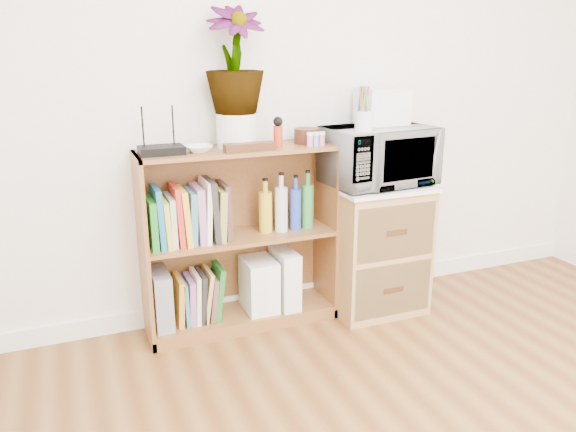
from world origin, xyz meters
TOP-DOWN VIEW (x-y plane):
  - skirting_board at (0.00, 2.24)m, footprint 4.00×0.02m
  - bookshelf at (-0.35, 2.10)m, footprint 1.00×0.30m
  - wicker_unit at (0.40, 2.02)m, footprint 0.50×0.45m
  - microwave at (0.40, 2.02)m, footprint 0.59×0.43m
  - pen_cup at (0.25, 1.92)m, footprint 0.09×0.09m
  - small_appliance at (0.46, 2.10)m, footprint 0.24×0.20m
  - router at (-0.73, 2.08)m, footprint 0.20×0.14m
  - white_bowl at (-0.55, 2.07)m, footprint 0.13×0.13m
  - plant_pot at (-0.35, 2.12)m, footprint 0.20×0.20m
  - potted_plant at (-0.35, 2.12)m, footprint 0.28×0.28m
  - trinket_box at (-0.32, 2.00)m, footprint 0.25×0.06m
  - kokeshi_doll at (-0.15, 2.06)m, footprint 0.05×0.05m
  - wooden_bowl at (0.02, 2.11)m, footprint 0.13×0.13m
  - paint_jars at (0.03, 2.01)m, footprint 0.10×0.04m
  - file_box at (-0.77, 2.10)m, footprint 0.09×0.23m
  - magazine_holder_left at (-0.29, 2.09)m, footprint 0.09×0.23m
  - magazine_holder_mid at (-0.22, 2.09)m, footprint 0.09×0.23m
  - magazine_holder_right at (-0.11, 2.09)m, footprint 0.10×0.25m
  - cookbooks at (-0.61, 2.10)m, footprint 0.40×0.20m
  - liquor_bottles at (-0.10, 2.10)m, footprint 0.30×0.07m
  - lower_books at (-0.59, 2.10)m, footprint 0.25×0.19m

SIDE VIEW (x-z plane):
  - skirting_board at x=0.00m, z-range 0.00..0.10m
  - lower_books at x=-0.59m, z-range 0.06..0.34m
  - magazine_holder_mid at x=-0.22m, z-range 0.07..0.35m
  - magazine_holder_left at x=-0.29m, z-range 0.07..0.35m
  - file_box at x=-0.77m, z-range 0.07..0.36m
  - magazine_holder_right at x=-0.11m, z-range 0.07..0.39m
  - wicker_unit at x=0.40m, z-range 0.00..0.70m
  - bookshelf at x=-0.35m, z-range 0.00..0.95m
  - cookbooks at x=-0.61m, z-range 0.48..0.79m
  - liquor_bottles at x=-0.10m, z-range 0.49..0.79m
  - microwave at x=0.40m, z-range 0.72..1.03m
  - white_bowl at x=-0.55m, z-range 0.95..0.98m
  - router at x=-0.73m, z-range 0.95..0.99m
  - trinket_box at x=-0.32m, z-range 0.95..0.99m
  - paint_jars at x=0.03m, z-range 0.95..1.00m
  - wooden_bowl at x=0.02m, z-range 0.95..1.03m
  - kokeshi_doll at x=-0.15m, z-range 0.95..1.05m
  - plant_pot at x=-0.35m, z-range 0.95..1.12m
  - pen_cup at x=0.25m, z-range 1.03..1.13m
  - small_appliance at x=0.46m, z-range 1.03..1.22m
  - potted_plant at x=-0.35m, z-range 1.12..1.62m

